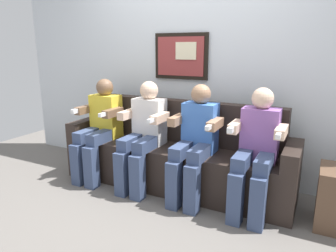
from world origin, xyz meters
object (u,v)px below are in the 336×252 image
at_px(person_leftmost, 100,125).
at_px(person_left_center, 144,132).
at_px(couch, 176,158).
at_px(person_right_center, 195,139).
at_px(person_rightmost, 257,147).

distance_m(person_leftmost, person_left_center, 0.57).
bearing_deg(person_left_center, person_leftmost, -179.95).
relative_size(couch, person_left_center, 2.19).
relative_size(person_leftmost, person_right_center, 1.00).
xyz_separation_m(person_left_center, person_rightmost, (1.14, -0.00, 0.00)).
distance_m(couch, person_right_center, 0.44).
bearing_deg(couch, person_leftmost, -168.84).
xyz_separation_m(couch, person_right_center, (0.29, -0.17, 0.29)).
bearing_deg(couch, person_rightmost, -11.17).
bearing_deg(person_right_center, person_left_center, 180.00).
bearing_deg(person_left_center, person_rightmost, -0.02).
height_order(couch, person_right_center, person_right_center).
relative_size(person_right_center, person_rightmost, 1.00).
xyz_separation_m(couch, person_leftmost, (-0.86, -0.17, 0.29)).
bearing_deg(person_right_center, person_rightmost, -0.05).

